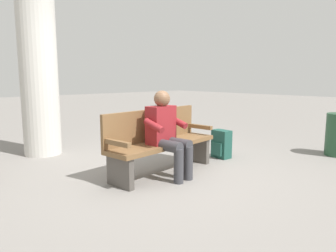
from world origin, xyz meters
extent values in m
plane|color=gray|center=(0.00, 0.00, 0.00)|extent=(40.00, 40.00, 0.00)
cube|color=brown|center=(0.00, 0.00, 0.42)|extent=(1.84, 0.67, 0.06)
cube|color=brown|center=(0.02, -0.21, 0.68)|extent=(1.80, 0.24, 0.45)
cube|color=brown|center=(-0.85, -0.09, 0.57)|extent=(0.11, 0.48, 0.06)
cube|color=brown|center=(0.85, 0.09, 0.57)|extent=(0.11, 0.48, 0.06)
cube|color=#4C4742|center=(-0.80, -0.08, 0.20)|extent=(0.12, 0.44, 0.39)
cube|color=#4C4742|center=(0.80, 0.08, 0.20)|extent=(0.12, 0.44, 0.39)
cube|color=maroon|center=(0.10, 0.06, 0.71)|extent=(0.42, 0.26, 0.52)
sphere|color=brown|center=(0.10, 0.08, 1.07)|extent=(0.22, 0.22, 0.22)
cylinder|color=#38383D|center=(-0.02, 0.26, 0.47)|extent=(0.19, 0.43, 0.15)
cylinder|color=#38383D|center=(0.18, 0.28, 0.47)|extent=(0.19, 0.43, 0.15)
cylinder|color=#38383D|center=(-0.04, 0.45, 0.23)|extent=(0.13, 0.13, 0.45)
cylinder|color=#38383D|center=(0.16, 0.47, 0.23)|extent=(0.13, 0.13, 0.45)
cylinder|color=maroon|center=(-0.15, 0.13, 0.74)|extent=(0.12, 0.32, 0.18)
cylinder|color=maroon|center=(0.33, 0.18, 0.74)|extent=(0.12, 0.32, 0.18)
cube|color=#1E4C42|center=(-1.31, 0.01, 0.24)|extent=(0.21, 0.32, 0.47)
cube|color=#23574C|center=(-1.19, 0.01, 0.17)|extent=(0.05, 0.22, 0.21)
cylinder|color=beige|center=(0.82, -2.30, 1.67)|extent=(0.63, 0.63, 3.34)
camera|label=1|loc=(2.95, 3.30, 1.36)|focal=34.20mm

